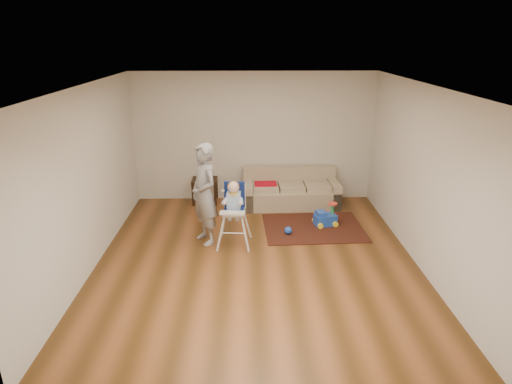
{
  "coord_description": "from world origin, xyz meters",
  "views": [
    {
      "loc": [
        -0.13,
        -6.03,
        3.36
      ],
      "look_at": [
        0.0,
        0.4,
        1.0
      ],
      "focal_mm": 30.0,
      "sensor_mm": 36.0,
      "label": 1
    }
  ],
  "objects_px": {
    "sofa": "(291,188)",
    "ride_on_toy": "(326,214)",
    "toy_ball": "(288,230)",
    "high_chair": "(234,215)",
    "side_table": "(205,190)",
    "adult": "(204,194)"
  },
  "relations": [
    {
      "from": "side_table",
      "to": "adult",
      "type": "distance_m",
      "value": 1.98
    },
    {
      "from": "toy_ball",
      "to": "adult",
      "type": "xyz_separation_m",
      "value": [
        -1.44,
        -0.23,
        0.78
      ]
    },
    {
      "from": "ride_on_toy",
      "to": "adult",
      "type": "height_order",
      "value": "adult"
    },
    {
      "from": "sofa",
      "to": "ride_on_toy",
      "type": "relative_size",
      "value": 4.62
    },
    {
      "from": "ride_on_toy",
      "to": "high_chair",
      "type": "xyz_separation_m",
      "value": [
        -1.68,
        -0.73,
        0.32
      ]
    },
    {
      "from": "toy_ball",
      "to": "high_chair",
      "type": "distance_m",
      "value": 1.11
    },
    {
      "from": "sofa",
      "to": "high_chair",
      "type": "xyz_separation_m",
      "value": [
        -1.13,
        -1.76,
        0.17
      ]
    },
    {
      "from": "ride_on_toy",
      "to": "high_chair",
      "type": "distance_m",
      "value": 1.86
    },
    {
      "from": "toy_ball",
      "to": "high_chair",
      "type": "relative_size",
      "value": 0.12
    },
    {
      "from": "toy_ball",
      "to": "adult",
      "type": "height_order",
      "value": "adult"
    },
    {
      "from": "side_table",
      "to": "adult",
      "type": "height_order",
      "value": "adult"
    },
    {
      "from": "sofa",
      "to": "ride_on_toy",
      "type": "xyz_separation_m",
      "value": [
        0.55,
        -1.03,
        -0.15
      ]
    },
    {
      "from": "high_chair",
      "to": "adult",
      "type": "distance_m",
      "value": 0.6
    },
    {
      "from": "toy_ball",
      "to": "high_chair",
      "type": "height_order",
      "value": "high_chair"
    },
    {
      "from": "high_chair",
      "to": "adult",
      "type": "bearing_deg",
      "value": 170.59
    },
    {
      "from": "side_table",
      "to": "ride_on_toy",
      "type": "height_order",
      "value": "side_table"
    },
    {
      "from": "toy_ball",
      "to": "ride_on_toy",
      "type": "bearing_deg",
      "value": 27.55
    },
    {
      "from": "side_table",
      "to": "high_chair",
      "type": "distance_m",
      "value": 2.13
    },
    {
      "from": "ride_on_toy",
      "to": "high_chair",
      "type": "height_order",
      "value": "high_chair"
    },
    {
      "from": "toy_ball",
      "to": "sofa",
      "type": "bearing_deg",
      "value": 82.68
    },
    {
      "from": "side_table",
      "to": "toy_ball",
      "type": "height_order",
      "value": "side_table"
    },
    {
      "from": "ride_on_toy",
      "to": "toy_ball",
      "type": "xyz_separation_m",
      "value": [
        -0.73,
        -0.38,
        -0.15
      ]
    }
  ]
}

